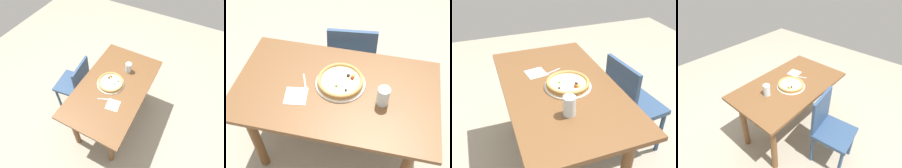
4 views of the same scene
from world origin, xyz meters
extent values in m
plane|color=#9E937F|center=(0.00, 0.00, 0.00)|extent=(6.00, 6.00, 0.00)
cube|color=brown|center=(0.00, 0.00, 0.76)|extent=(1.33, 0.77, 0.03)
cylinder|color=brown|center=(-0.53, -0.25, 0.37)|extent=(0.07, 0.07, 0.74)
cylinder|color=brown|center=(0.53, -0.25, 0.37)|extent=(0.07, 0.07, 0.74)
cylinder|color=brown|center=(-0.53, 0.25, 0.37)|extent=(0.07, 0.07, 0.74)
cylinder|color=brown|center=(0.53, 0.25, 0.37)|extent=(0.07, 0.07, 0.74)
cylinder|color=navy|center=(0.19, -0.82, 0.21)|extent=(0.04, 0.04, 0.41)
cylinder|color=navy|center=(-0.15, -0.85, 0.21)|extent=(0.04, 0.04, 0.41)
cylinder|color=navy|center=(0.15, -0.48, 0.21)|extent=(0.04, 0.04, 0.41)
cylinder|color=navy|center=(-0.19, -0.52, 0.21)|extent=(0.04, 0.04, 0.41)
cube|color=navy|center=(0.00, -0.67, 0.43)|extent=(0.44, 0.44, 0.04)
cube|color=navy|center=(-0.02, -0.48, 0.66)|extent=(0.38, 0.07, 0.42)
cylinder|color=silver|center=(-0.02, -0.05, 0.78)|extent=(0.33, 0.33, 0.01)
cylinder|color=#B78447|center=(-0.02, -0.05, 0.79)|extent=(0.30, 0.30, 0.02)
cylinder|color=beige|center=(-0.02, -0.05, 0.81)|extent=(0.26, 0.26, 0.01)
torus|color=#B78447|center=(-0.02, -0.05, 0.81)|extent=(0.30, 0.30, 0.02)
sphere|color=#262626|center=(-0.06, -0.09, 0.82)|extent=(0.02, 0.02, 0.02)
sphere|color=maroon|center=(-0.09, -0.08, 0.82)|extent=(0.02, 0.02, 0.02)
sphere|color=#262626|center=(-0.07, 0.03, 0.81)|extent=(0.02, 0.02, 0.02)
sphere|color=gold|center=(-0.10, -0.09, 0.82)|extent=(0.02, 0.02, 0.02)
sphere|color=#4C9E38|center=(-0.01, 0.01, 0.81)|extent=(0.02, 0.02, 0.02)
cube|color=silver|center=(0.22, -0.03, 0.78)|extent=(0.05, 0.11, 0.00)
cube|color=silver|center=(0.18, 0.05, 0.78)|extent=(0.04, 0.05, 0.00)
cylinder|color=silver|center=(-0.31, 0.05, 0.84)|extent=(0.08, 0.08, 0.13)
cube|color=white|center=(0.23, 0.12, 0.78)|extent=(0.16, 0.16, 0.00)
camera|label=1|loc=(1.23, 0.63, 2.57)|focal=30.70mm
camera|label=2|loc=(-0.27, 1.16, 2.19)|focal=45.79mm
camera|label=3|loc=(-1.44, 0.49, 1.77)|focal=41.82mm
camera|label=4|loc=(-1.36, -1.22, 2.07)|focal=30.39mm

